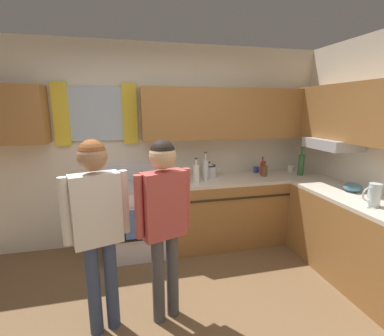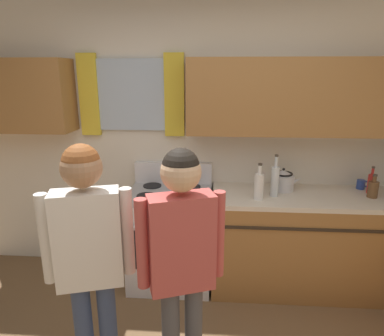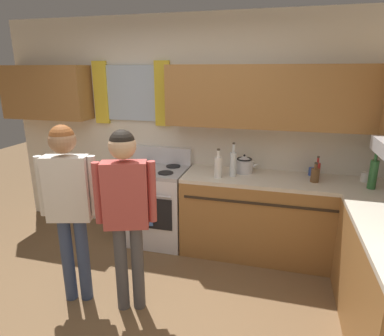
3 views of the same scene
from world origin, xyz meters
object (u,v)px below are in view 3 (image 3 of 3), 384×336
object	(u,v)px
bottle_squat_brown	(315,175)
bottle_tall_clear	(233,163)
stovetop_kettle	(244,164)
stove_oven	(156,203)
bottle_milk_white	(218,167)
mug_cobalt_blue	(312,172)
bottle_sauce_red	(317,170)
adult_in_plaid	(126,202)
mug_ceramic_white	(365,177)
bottle_wine_green	(373,173)
adult_left	(68,195)

from	to	relation	value
bottle_squat_brown	bottle_tall_clear	world-z (taller)	bottle_tall_clear
bottle_tall_clear	stovetop_kettle	size ratio (longest dim) A/B	1.34
stove_oven	bottle_squat_brown	xyz separation A→B (m)	(1.75, -0.02, 0.51)
bottle_squat_brown	stovetop_kettle	xyz separation A→B (m)	(-0.73, 0.14, 0.02)
bottle_milk_white	mug_cobalt_blue	bearing A→B (deg)	18.94
bottle_sauce_red	bottle_milk_white	distance (m)	1.03
stove_oven	adult_in_plaid	world-z (taller)	adult_in_plaid
bottle_tall_clear	mug_ceramic_white	distance (m)	1.35
stove_oven	stovetop_kettle	distance (m)	1.15
bottle_milk_white	mug_ceramic_white	world-z (taller)	bottle_milk_white
stovetop_kettle	adult_in_plaid	size ratio (longest dim) A/B	0.17
bottle_squat_brown	mug_ceramic_white	bearing A→B (deg)	16.25
bottle_wine_green	bottle_milk_white	distance (m)	1.49
mug_ceramic_white	stovetop_kettle	xyz separation A→B (m)	(-1.23, -0.01, 0.05)
stovetop_kettle	adult_left	bearing A→B (deg)	-134.12
stovetop_kettle	adult_left	xyz separation A→B (m)	(-1.30, -1.34, 0.00)
bottle_squat_brown	adult_in_plaid	bearing A→B (deg)	-141.97
mug_cobalt_blue	stovetop_kettle	distance (m)	0.73
bottle_sauce_red	mug_ceramic_white	xyz separation A→B (m)	(0.48, 0.04, -0.05)
mug_ceramic_white	bottle_squat_brown	bearing A→B (deg)	-163.75
stove_oven	stovetop_kettle	world-z (taller)	stovetop_kettle
stove_oven	bottle_milk_white	size ratio (longest dim) A/B	3.51
stovetop_kettle	adult_left	distance (m)	1.87
bottle_wine_green	bottle_tall_clear	bearing A→B (deg)	178.11
bottle_wine_green	adult_left	bearing A→B (deg)	-155.94
bottle_wine_green	stovetop_kettle	size ratio (longest dim) A/B	1.44
bottle_tall_clear	stovetop_kettle	bearing A→B (deg)	57.83
stove_oven	adult_left	xyz separation A→B (m)	(-0.28, -1.23, 0.53)
bottle_sauce_red	stovetop_kettle	world-z (taller)	bottle_sauce_red
stovetop_kettle	mug_cobalt_blue	bearing A→B (deg)	6.50
bottle_milk_white	bottle_sauce_red	bearing A→B (deg)	12.43
bottle_milk_white	adult_in_plaid	xyz separation A→B (m)	(-0.54, -1.08, -0.03)
bottle_sauce_red	stovetop_kettle	bearing A→B (deg)	177.76
mug_cobalt_blue	stovetop_kettle	bearing A→B (deg)	-173.50
stove_oven	stovetop_kettle	size ratio (longest dim) A/B	4.02
bottle_milk_white	stove_oven	bearing A→B (deg)	170.03
stove_oven	adult_left	bearing A→B (deg)	-103.00
bottle_sauce_red	bottle_milk_white	xyz separation A→B (m)	(-1.01, -0.22, 0.03)
bottle_milk_white	mug_cobalt_blue	xyz separation A→B (m)	(0.97, 0.33, -0.08)
bottle_wine_green	mug_cobalt_blue	bearing A→B (deg)	150.82
bottle_sauce_red	bottle_wine_green	size ratio (longest dim) A/B	0.62
bottle_sauce_red	bottle_milk_white	bearing A→B (deg)	-167.57
bottle_wine_green	bottle_milk_white	xyz separation A→B (m)	(-1.49, -0.05, -0.03)
stove_oven	adult_in_plaid	size ratio (longest dim) A/B	0.70
bottle_sauce_red	stove_oven	bearing A→B (deg)	-177.23
bottle_sauce_red	adult_left	bearing A→B (deg)	-147.50
bottle_tall_clear	mug_ceramic_white	xyz separation A→B (m)	(1.34, 0.17, -0.09)
stove_oven	bottle_wine_green	distance (m)	2.34
bottle_wine_green	bottle_squat_brown	bearing A→B (deg)	172.37
mug_cobalt_blue	adult_left	world-z (taller)	adult_left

